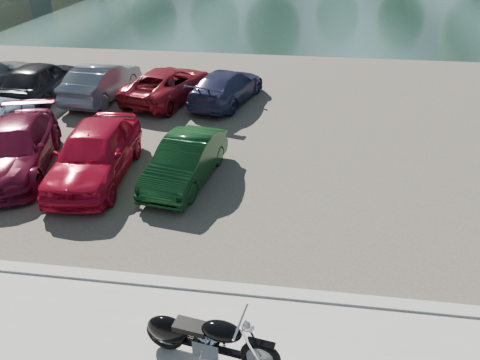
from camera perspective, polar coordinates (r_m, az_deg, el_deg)
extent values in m
cube|color=#A7A39D|center=(9.65, -5.91, -12.74)|extent=(60.00, 0.30, 0.14)
cube|color=#464038|center=(17.28, 0.90, 7.45)|extent=(60.00, 18.00, 0.04)
torus|color=black|center=(7.93, 2.50, -20.80)|extent=(0.69, 0.23, 0.68)
torus|color=black|center=(8.34, -9.09, -18.00)|extent=(0.69, 0.23, 0.68)
cylinder|color=#B2B2B7|center=(7.93, 2.50, -20.80)|extent=(0.46, 0.13, 0.46)
cylinder|color=#B2B2B7|center=(8.34, -9.09, -18.00)|extent=(0.46, 0.13, 0.46)
cylinder|color=silver|center=(7.66, 1.27, -19.68)|extent=(0.33, 0.10, 0.63)
cylinder|color=silver|center=(7.79, 1.70, -18.61)|extent=(0.33, 0.10, 0.63)
cylinder|color=silver|center=(7.47, 0.07, -16.88)|extent=(0.16, 0.75, 0.04)
sphere|color=silver|center=(7.51, 0.83, -17.46)|extent=(0.18, 0.18, 0.16)
sphere|color=silver|center=(7.50, 1.37, -17.57)|extent=(0.13, 0.13, 0.11)
cube|color=black|center=(7.70, 2.55, -19.33)|extent=(0.47, 0.21, 0.06)
cube|color=black|center=(8.14, -3.48, -19.74)|extent=(1.20, 0.29, 0.08)
cube|color=silver|center=(8.10, -3.85, -19.33)|extent=(0.50, 0.39, 0.34)
cylinder|color=silver|center=(7.93, -3.18, -18.55)|extent=(0.27, 0.22, 0.27)
cylinder|color=silver|center=(7.98, -4.60, -18.21)|extent=(0.27, 0.22, 0.27)
ellipsoid|color=black|center=(7.77, -2.27, -17.94)|extent=(0.73, 0.46, 0.32)
cube|color=black|center=(7.95, -6.04, -17.32)|extent=(0.59, 0.36, 0.10)
ellipsoid|color=black|center=(8.23, -8.83, -17.53)|extent=(0.77, 0.45, 0.50)
cube|color=black|center=(8.30, -9.12, -17.77)|extent=(0.42, 0.24, 0.30)
cylinder|color=silver|center=(8.38, -5.44, -18.62)|extent=(1.10, 0.26, 0.09)
cylinder|color=silver|center=(8.32, -5.47, -18.26)|extent=(1.10, 0.26, 0.09)
cylinder|color=#B2B2B7|center=(8.19, -4.96, -21.07)|extent=(0.05, 0.14, 0.22)
imported|color=#5C0D25|center=(14.87, -25.78, 3.49)|extent=(3.18, 5.06, 1.37)
imported|color=#AD0B27|center=(13.59, -17.30, 3.23)|extent=(2.19, 4.65, 1.54)
imported|color=black|center=(12.97, -6.68, 2.36)|extent=(1.82, 3.85, 1.22)
imported|color=black|center=(20.70, -23.19, 11.16)|extent=(1.79, 4.44, 1.51)
imported|color=slate|center=(19.86, -16.48, 11.46)|extent=(1.91, 4.41, 1.41)
imported|color=maroon|center=(19.19, -8.70, 11.50)|extent=(3.28, 4.99, 1.28)
imported|color=#292C51|center=(18.72, -1.64, 11.34)|extent=(2.83, 4.67, 1.26)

